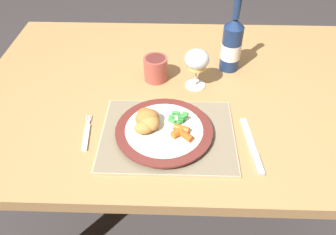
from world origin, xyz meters
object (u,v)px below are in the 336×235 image
object	(u,v)px
wine_glass	(197,61)
fork	(87,135)
dinner_plate	(164,131)
table_knife	(253,150)
bottle	(232,45)
drinking_cup	(156,68)
dining_table	(181,107)

from	to	relation	value
wine_glass	fork	bearing A→B (deg)	-141.91
wine_glass	dinner_plate	bearing A→B (deg)	-111.62
table_knife	wine_glass	xyz separation A→B (m)	(-0.15, 0.28, 0.09)
dinner_plate	fork	bearing A→B (deg)	-178.22
bottle	table_knife	bearing A→B (deg)	-86.43
table_knife	drinking_cup	distance (m)	0.43
dinner_plate	bottle	xyz separation A→B (m)	(0.21, 0.34, 0.08)
bottle	dining_table	bearing A→B (deg)	-144.99
wine_glass	bottle	distance (m)	0.16
fork	bottle	size ratio (longest dim) A/B	0.53
dining_table	wine_glass	distance (m)	0.19
wine_glass	dining_table	bearing A→B (deg)	-169.59
dinner_plate	fork	size ratio (longest dim) A/B	1.90
dinner_plate	table_knife	bearing A→B (deg)	-11.63
fork	dining_table	bearing A→B (deg)	41.64
fork	wine_glass	bearing A→B (deg)	38.09
fork	wine_glass	xyz separation A→B (m)	(0.31, 0.24, 0.09)
wine_glass	drinking_cup	xyz separation A→B (m)	(-0.13, 0.04, -0.05)
bottle	drinking_cup	distance (m)	0.27
dining_table	bottle	world-z (taller)	bottle
dinner_plate	fork	world-z (taller)	dinner_plate
fork	bottle	distance (m)	0.56
bottle	fork	bearing A→B (deg)	-140.79
table_knife	bottle	bearing A→B (deg)	93.57
table_knife	drinking_cup	bearing A→B (deg)	130.90
dinner_plate	drinking_cup	bearing A→B (deg)	98.10
wine_glass	bottle	bearing A→B (deg)	41.90
bottle	drinking_cup	world-z (taller)	bottle
wine_glass	drinking_cup	distance (m)	0.15
dining_table	drinking_cup	xyz separation A→B (m)	(-0.09, 0.04, 0.13)
fork	bottle	bearing A→B (deg)	39.21
bottle	drinking_cup	bearing A→B (deg)	-163.90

